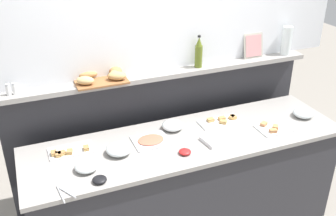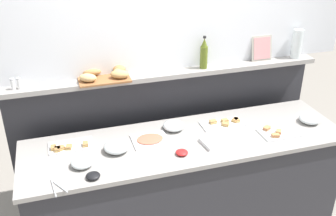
{
  "view_description": "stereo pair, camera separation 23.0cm",
  "coord_description": "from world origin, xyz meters",
  "px_view_note": "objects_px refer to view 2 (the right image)",
  "views": [
    {
      "loc": [
        -1.11,
        -2.35,
        2.49
      ],
      "look_at": [
        -0.12,
        0.1,
        1.15
      ],
      "focal_mm": 41.96,
      "sensor_mm": 36.0,
      "label": 1
    },
    {
      "loc": [
        -0.89,
        -2.43,
        2.49
      ],
      "look_at": [
        -0.12,
        0.1,
        1.15
      ],
      "focal_mm": 41.96,
      "sensor_mm": 36.0,
      "label": 2
    }
  ],
  "objects_px": {
    "glass_bowl_small": "(310,119)",
    "glass_bowl_extra": "(82,162)",
    "condiment_bowl_cream": "(93,176)",
    "condiment_bowl_teal": "(182,152)",
    "sandwich_platter_front": "(224,123)",
    "framed_picture": "(262,48)",
    "glass_bowl_medium": "(174,126)",
    "napkin_stack": "(214,142)",
    "glass_bowl_large": "(116,147)",
    "cold_cuts_platter": "(150,140)",
    "salt_shaker": "(13,84)",
    "serving_tongs": "(56,187)",
    "sandwich_platter_rear": "(69,146)",
    "pepper_shaker": "(19,83)",
    "sandwich_platter_side": "(279,132)",
    "olive_oil_bottle": "(204,54)",
    "water_carafe": "(297,44)",
    "bread_basket": "(106,75)"
  },
  "relations": [
    {
      "from": "water_carafe",
      "to": "salt_shaker",
      "type": "bearing_deg",
      "value": 180.0
    },
    {
      "from": "cold_cuts_platter",
      "to": "glass_bowl_small",
      "type": "xyz_separation_m",
      "value": [
        1.34,
        -0.11,
        0.02
      ]
    },
    {
      "from": "olive_oil_bottle",
      "to": "salt_shaker",
      "type": "bearing_deg",
      "value": -179.98
    },
    {
      "from": "glass_bowl_large",
      "to": "glass_bowl_medium",
      "type": "relative_size",
      "value": 1.09
    },
    {
      "from": "glass_bowl_medium",
      "to": "napkin_stack",
      "type": "distance_m",
      "value": 0.37
    },
    {
      "from": "condiment_bowl_teal",
      "to": "napkin_stack",
      "type": "distance_m",
      "value": 0.29
    },
    {
      "from": "condiment_bowl_teal",
      "to": "bread_basket",
      "type": "height_order",
      "value": "bread_basket"
    },
    {
      "from": "sandwich_platter_front",
      "to": "condiment_bowl_teal",
      "type": "height_order",
      "value": "sandwich_platter_front"
    },
    {
      "from": "condiment_bowl_teal",
      "to": "serving_tongs",
      "type": "height_order",
      "value": "condiment_bowl_teal"
    },
    {
      "from": "glass_bowl_extra",
      "to": "olive_oil_bottle",
      "type": "relative_size",
      "value": 0.56
    },
    {
      "from": "glass_bowl_small",
      "to": "condiment_bowl_cream",
      "type": "bearing_deg",
      "value": -172.57
    },
    {
      "from": "glass_bowl_extra",
      "to": "napkin_stack",
      "type": "height_order",
      "value": "glass_bowl_extra"
    },
    {
      "from": "glass_bowl_small",
      "to": "glass_bowl_medium",
      "type": "bearing_deg",
      "value": 168.9
    },
    {
      "from": "serving_tongs",
      "to": "salt_shaker",
      "type": "relative_size",
      "value": 2.14
    },
    {
      "from": "serving_tongs",
      "to": "napkin_stack",
      "type": "height_order",
      "value": "napkin_stack"
    },
    {
      "from": "napkin_stack",
      "to": "pepper_shaker",
      "type": "bearing_deg",
      "value": 156.8
    },
    {
      "from": "salt_shaker",
      "to": "cold_cuts_platter",
      "type": "bearing_deg",
      "value": -22.69
    },
    {
      "from": "sandwich_platter_side",
      "to": "condiment_bowl_cream",
      "type": "relative_size",
      "value": 3.48
    },
    {
      "from": "serving_tongs",
      "to": "napkin_stack",
      "type": "bearing_deg",
      "value": 9.28
    },
    {
      "from": "condiment_bowl_cream",
      "to": "condiment_bowl_teal",
      "type": "height_order",
      "value": "condiment_bowl_cream"
    },
    {
      "from": "glass_bowl_extra",
      "to": "glass_bowl_medium",
      "type": "bearing_deg",
      "value": 21.49
    },
    {
      "from": "sandwich_platter_rear",
      "to": "bread_basket",
      "type": "xyz_separation_m",
      "value": [
        0.36,
        0.32,
        0.41
      ]
    },
    {
      "from": "framed_picture",
      "to": "water_carafe",
      "type": "xyz_separation_m",
      "value": [
        0.33,
        -0.04,
        0.02
      ]
    },
    {
      "from": "glass_bowl_small",
      "to": "serving_tongs",
      "type": "bearing_deg",
      "value": -172.55
    },
    {
      "from": "glass_bowl_extra",
      "to": "water_carafe",
      "type": "height_order",
      "value": "water_carafe"
    },
    {
      "from": "glass_bowl_large",
      "to": "glass_bowl_extra",
      "type": "xyz_separation_m",
      "value": [
        -0.26,
        -0.12,
        -0.01
      ]
    },
    {
      "from": "glass_bowl_small",
      "to": "glass_bowl_extra",
      "type": "relative_size",
      "value": 1.11
    },
    {
      "from": "glass_bowl_small",
      "to": "bread_basket",
      "type": "height_order",
      "value": "bread_basket"
    },
    {
      "from": "glass_bowl_extra",
      "to": "napkin_stack",
      "type": "bearing_deg",
      "value": 0.05
    },
    {
      "from": "sandwich_platter_rear",
      "to": "olive_oil_bottle",
      "type": "xyz_separation_m",
      "value": [
        1.18,
        0.31,
        0.5
      ]
    },
    {
      "from": "framed_picture",
      "to": "condiment_bowl_cream",
      "type": "bearing_deg",
      "value": -154.4
    },
    {
      "from": "sandwich_platter_rear",
      "to": "salt_shaker",
      "type": "height_order",
      "value": "salt_shaker"
    },
    {
      "from": "salt_shaker",
      "to": "serving_tongs",
      "type": "bearing_deg",
      "value": -73.8
    },
    {
      "from": "glass_bowl_extra",
      "to": "pepper_shaker",
      "type": "height_order",
      "value": "pepper_shaker"
    },
    {
      "from": "glass_bowl_small",
      "to": "serving_tongs",
      "type": "relative_size",
      "value": 0.93
    },
    {
      "from": "cold_cuts_platter",
      "to": "glass_bowl_extra",
      "type": "height_order",
      "value": "glass_bowl_extra"
    },
    {
      "from": "sandwich_platter_side",
      "to": "napkin_stack",
      "type": "distance_m",
      "value": 0.55
    },
    {
      "from": "condiment_bowl_cream",
      "to": "serving_tongs",
      "type": "xyz_separation_m",
      "value": [
        -0.24,
        -0.03,
        -0.01
      ]
    },
    {
      "from": "condiment_bowl_teal",
      "to": "glass_bowl_extra",
      "type": "bearing_deg",
      "value": 174.76
    },
    {
      "from": "condiment_bowl_cream",
      "to": "bread_basket",
      "type": "distance_m",
      "value": 0.88
    },
    {
      "from": "sandwich_platter_rear",
      "to": "condiment_bowl_teal",
      "type": "distance_m",
      "value": 0.84
    },
    {
      "from": "glass_bowl_medium",
      "to": "condiment_bowl_teal",
      "type": "distance_m",
      "value": 0.37
    },
    {
      "from": "water_carafe",
      "to": "glass_bowl_large",
      "type": "bearing_deg",
      "value": -165.22
    },
    {
      "from": "glass_bowl_medium",
      "to": "napkin_stack",
      "type": "xyz_separation_m",
      "value": [
        0.22,
        -0.3,
        -0.02
      ]
    },
    {
      "from": "condiment_bowl_teal",
      "to": "framed_picture",
      "type": "height_order",
      "value": "framed_picture"
    },
    {
      "from": "cold_cuts_platter",
      "to": "condiment_bowl_teal",
      "type": "height_order",
      "value": "condiment_bowl_teal"
    },
    {
      "from": "glass_bowl_large",
      "to": "pepper_shaker",
      "type": "relative_size",
      "value": 2.16
    },
    {
      "from": "napkin_stack",
      "to": "water_carafe",
      "type": "xyz_separation_m",
      "value": [
        1.01,
        0.58,
        0.5
      ]
    },
    {
      "from": "glass_bowl_medium",
      "to": "pepper_shaker",
      "type": "distance_m",
      "value": 1.22
    },
    {
      "from": "sandwich_platter_rear",
      "to": "pepper_shaker",
      "type": "bearing_deg",
      "value": 133.44
    }
  ]
}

